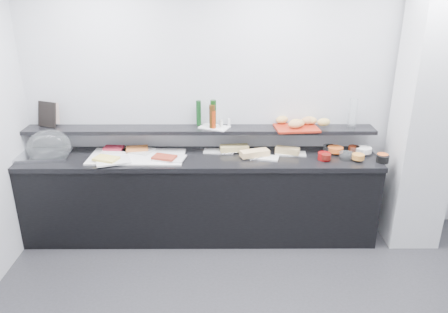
{
  "coord_description": "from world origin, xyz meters",
  "views": [
    {
      "loc": [
        -0.47,
        -2.41,
        2.52
      ],
      "look_at": [
        -0.45,
        1.45,
        1.0
      ],
      "focal_mm": 35.0,
      "sensor_mm": 36.0,
      "label": 1
    }
  ],
  "objects_px": {
    "cloche_base": "(44,156)",
    "framed_print": "(47,114)",
    "condiment_tray": "(214,127)",
    "bread_tray": "(296,128)",
    "carafe": "(353,113)",
    "sandwich_plate_mid": "(262,157)"
  },
  "relations": [
    {
      "from": "cloche_base",
      "to": "framed_print",
      "type": "distance_m",
      "value": 0.44
    },
    {
      "from": "condiment_tray",
      "to": "bread_tray",
      "type": "height_order",
      "value": "bread_tray"
    },
    {
      "from": "carafe",
      "to": "cloche_base",
      "type": "bearing_deg",
      "value": -176.31
    },
    {
      "from": "carafe",
      "to": "framed_print",
      "type": "bearing_deg",
      "value": 179.15
    },
    {
      "from": "bread_tray",
      "to": "sandwich_plate_mid",
      "type": "bearing_deg",
      "value": -160.1
    },
    {
      "from": "cloche_base",
      "to": "sandwich_plate_mid",
      "type": "bearing_deg",
      "value": -6.17
    },
    {
      "from": "sandwich_plate_mid",
      "to": "carafe",
      "type": "height_order",
      "value": "carafe"
    },
    {
      "from": "sandwich_plate_mid",
      "to": "condiment_tray",
      "type": "distance_m",
      "value": 0.58
    },
    {
      "from": "cloche_base",
      "to": "framed_print",
      "type": "xyz_separation_m",
      "value": [
        -0.01,
        0.25,
        0.36
      ]
    },
    {
      "from": "cloche_base",
      "to": "sandwich_plate_mid",
      "type": "xyz_separation_m",
      "value": [
        2.19,
        -0.02,
        -0.01
      ]
    },
    {
      "from": "condiment_tray",
      "to": "bread_tray",
      "type": "relative_size",
      "value": 0.68
    },
    {
      "from": "cloche_base",
      "to": "bread_tray",
      "type": "distance_m",
      "value": 2.57
    },
    {
      "from": "bread_tray",
      "to": "carafe",
      "type": "height_order",
      "value": "carafe"
    },
    {
      "from": "cloche_base",
      "to": "condiment_tray",
      "type": "distance_m",
      "value": 1.74
    },
    {
      "from": "carafe",
      "to": "condiment_tray",
      "type": "bearing_deg",
      "value": -179.69
    },
    {
      "from": "sandwich_plate_mid",
      "to": "condiment_tray",
      "type": "height_order",
      "value": "condiment_tray"
    },
    {
      "from": "cloche_base",
      "to": "carafe",
      "type": "distance_m",
      "value": 3.16
    },
    {
      "from": "sandwich_plate_mid",
      "to": "framed_print",
      "type": "distance_m",
      "value": 2.25
    },
    {
      "from": "condiment_tray",
      "to": "carafe",
      "type": "xyz_separation_m",
      "value": [
        1.41,
        0.01,
        0.14
      ]
    },
    {
      "from": "framed_print",
      "to": "carafe",
      "type": "distance_m",
      "value": 3.14
    },
    {
      "from": "sandwich_plate_mid",
      "to": "framed_print",
      "type": "height_order",
      "value": "framed_print"
    },
    {
      "from": "sandwich_plate_mid",
      "to": "framed_print",
      "type": "bearing_deg",
      "value": -172.6
    }
  ]
}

